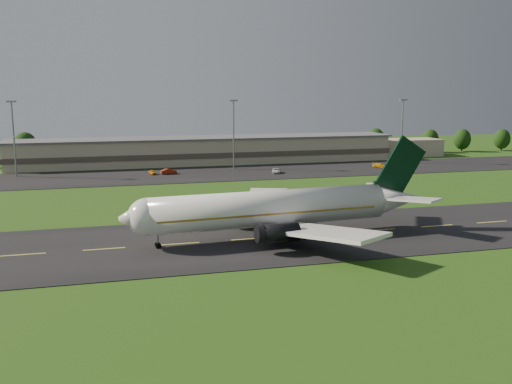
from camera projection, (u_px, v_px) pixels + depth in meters
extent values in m
plane|color=#224912|center=(316.00, 235.00, 91.55)|extent=(360.00, 360.00, 0.00)
cube|color=black|center=(316.00, 235.00, 91.54)|extent=(220.00, 30.00, 0.10)
cube|color=black|center=(223.00, 173.00, 159.93)|extent=(260.00, 30.00, 0.10)
cylinder|color=white|center=(269.00, 208.00, 88.67)|extent=(38.30, 8.29, 5.60)
sphere|color=white|center=(147.00, 217.00, 82.47)|extent=(5.60, 5.60, 5.60)
cone|color=white|center=(133.00, 218.00, 81.81)|extent=(4.37, 5.65, 5.38)
cone|color=white|center=(394.00, 199.00, 96.02)|extent=(9.37, 6.12, 5.49)
cube|color=olive|center=(266.00, 211.00, 88.57)|extent=(35.31, 8.12, 0.28)
cube|color=black|center=(142.00, 214.00, 82.17)|extent=(2.21, 3.13, 0.65)
cube|color=white|center=(320.00, 232.00, 79.86)|extent=(15.11, 20.04, 2.20)
cube|color=white|center=(266.00, 203.00, 100.29)|extent=(13.05, 20.23, 2.20)
cube|color=white|center=(412.00, 199.00, 91.21)|extent=(7.90, 9.33, 0.91)
cube|color=white|center=(379.00, 189.00, 100.50)|extent=(7.10, 9.39, 0.91)
cube|color=black|center=(387.00, 189.00, 95.21)|extent=(5.03, 0.90, 3.00)
cube|color=black|center=(401.00, 167.00, 95.38)|extent=(9.44, 1.12, 10.55)
cylinder|color=black|center=(279.00, 233.00, 81.08)|extent=(5.78, 3.09, 2.70)
cylinder|color=black|center=(244.00, 211.00, 95.94)|extent=(5.78, 3.09, 2.70)
cube|color=tan|center=(207.00, 151.00, 182.04)|extent=(120.00, 15.00, 8.00)
cube|color=#4C4438|center=(207.00, 153.00, 182.18)|extent=(121.00, 15.40, 1.60)
cube|color=#595B60|center=(207.00, 138.00, 181.31)|extent=(122.00, 16.00, 0.50)
cube|color=tan|center=(401.00, 148.00, 202.28)|extent=(28.00, 11.00, 6.00)
cylinder|color=gray|center=(14.00, 140.00, 151.52)|extent=(0.44, 0.44, 20.00)
cube|color=gray|center=(11.00, 101.00, 149.76)|extent=(2.40, 1.20, 0.50)
cylinder|color=gray|center=(234.00, 135.00, 167.09)|extent=(0.44, 0.44, 20.00)
cube|color=gray|center=(233.00, 100.00, 165.33)|extent=(2.40, 1.20, 0.50)
cylinder|color=gray|center=(402.00, 132.00, 181.37)|extent=(0.44, 0.44, 20.00)
cube|color=gray|center=(403.00, 100.00, 179.60)|extent=(2.40, 1.20, 0.50)
cylinder|color=black|center=(26.00, 160.00, 178.06)|extent=(0.56, 0.56, 3.23)
ellipsoid|color=black|center=(25.00, 147.00, 177.37)|extent=(7.54, 7.54, 9.42)
cylinder|color=black|center=(104.00, 159.00, 184.41)|extent=(0.56, 0.56, 2.33)
ellipsoid|color=black|center=(103.00, 150.00, 183.91)|extent=(5.43, 5.43, 6.79)
cylinder|color=black|center=(320.00, 153.00, 201.67)|extent=(0.56, 0.56, 2.65)
ellipsoid|color=black|center=(320.00, 143.00, 201.10)|extent=(6.19, 6.19, 7.73)
cylinder|color=black|center=(375.00, 150.00, 209.65)|extent=(0.56, 0.56, 2.96)
ellipsoid|color=black|center=(376.00, 140.00, 209.02)|extent=(6.92, 6.92, 8.65)
cylinder|color=black|center=(429.00, 149.00, 215.05)|extent=(0.56, 0.56, 2.73)
ellipsoid|color=black|center=(430.00, 140.00, 214.47)|extent=(6.38, 6.38, 7.97)
cylinder|color=black|center=(462.00, 148.00, 218.08)|extent=(0.56, 0.56, 2.71)
ellipsoid|color=black|center=(462.00, 139.00, 217.50)|extent=(6.32, 6.32, 7.90)
cylinder|color=black|center=(501.00, 147.00, 221.03)|extent=(0.56, 0.56, 2.65)
ellipsoid|color=black|center=(502.00, 139.00, 220.46)|extent=(6.19, 6.19, 7.73)
imported|color=orange|center=(152.00, 172.00, 157.25)|extent=(2.10, 3.73, 1.20)
imported|color=maroon|center=(169.00, 171.00, 157.78)|extent=(4.60, 2.01, 1.47)
imported|color=silver|center=(276.00, 171.00, 159.80)|extent=(3.66, 5.18, 1.31)
imported|color=orange|center=(380.00, 166.00, 170.72)|extent=(4.43, 4.80, 1.35)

